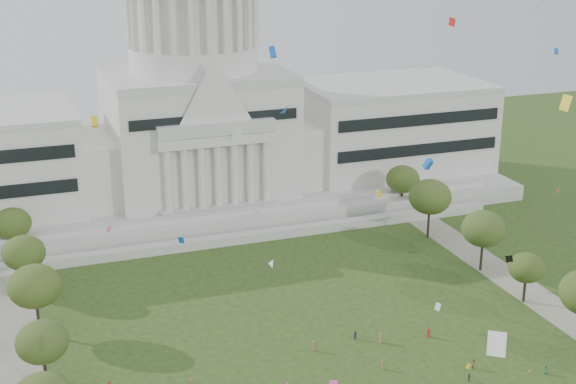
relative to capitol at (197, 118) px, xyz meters
name	(u,v)px	position (x,y,z in m)	size (l,w,h in m)	color
capitol	(197,118)	(0.00, 0.00, 0.00)	(160.00, 64.50, 91.30)	beige
path_right	(553,309)	(48.00, -83.59, -22.28)	(8.00, 160.00, 0.04)	gray
row_tree_l_3	(42,342)	(-44.09, -79.67, -14.09)	(8.12, 8.12, 11.55)	black
row_tree_r_3	(527,268)	(44.40, -79.10, -15.21)	(7.01, 7.01, 9.98)	black
row_tree_l_4	(35,286)	(-44.08, -61.17, -12.90)	(9.29, 9.29, 13.21)	black
row_tree_r_4	(484,229)	(44.76, -63.55, -13.01)	(9.19, 9.19, 13.06)	black
row_tree_l_5	(24,253)	(-45.22, -42.58, -13.88)	(8.33, 8.33, 11.85)	black
row_tree_r_5	(430,197)	(43.49, -43.40, -12.37)	(9.82, 9.82, 13.96)	black
row_tree_l_6	(12,223)	(-46.87, -24.45, -14.02)	(8.19, 8.19, 11.64)	black
row_tree_r_6	(403,179)	(45.96, -25.46, -13.79)	(8.42, 8.42, 11.97)	black
person_0	(546,369)	(32.09, -102.38, -21.48)	(0.80, 0.52, 1.63)	#33723F
person_2	(474,364)	(22.04, -97.13, -21.42)	(0.85, 0.52, 1.75)	olive
person_10	(469,377)	(19.30, -100.11, -21.57)	(0.85, 0.46, 1.45)	#4C4C51
kite_swarm	(392,230)	(1.34, -105.86, 7.97)	(91.25, 103.32, 57.56)	blue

